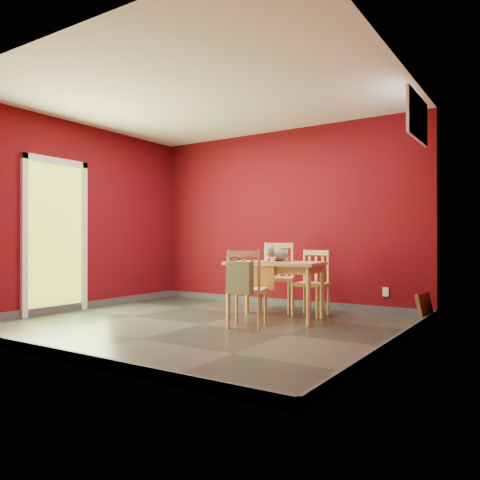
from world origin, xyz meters
The scene contains 13 objects.
ground centered at (0.00, 0.00, 0.00)m, with size 4.50×4.50×0.00m, color #2D342D.
room_shell centered at (0.00, 0.00, 0.05)m, with size 4.50×4.50×4.50m.
doorway centered at (-2.23, -0.40, 1.12)m, with size 0.06×1.01×2.13m.
window centered at (2.23, 1.00, 2.35)m, with size 0.05×0.90×0.50m.
outlet_plate centered at (1.60, 1.99, 0.30)m, with size 0.08×0.01×0.12m, color silver.
dining_table centered at (0.56, 0.79, 0.64)m, with size 1.24×0.82×0.73m.
table_runner centered at (0.56, 0.68, 0.68)m, with size 0.39×0.68×0.33m.
chair_far_left centered at (0.24, 1.43, 0.49)m, with size 0.58×0.58×0.97m.
chair_far_right centered at (0.80, 1.36, 0.44)m, with size 0.41×0.41×0.87m.
chair_near centered at (0.54, 0.14, 0.45)m, with size 0.52×0.52×0.88m.
tote_bag centered at (0.58, -0.06, 0.58)m, with size 0.30×0.18×0.43m.
cat centered at (0.56, 0.84, 0.84)m, with size 0.24×0.47×0.23m, color slate, non-canonical shape.
picture_frame centered at (2.19, 1.57, 0.18)m, with size 0.18×0.37×0.36m.
Camera 1 is at (3.40, -4.38, 0.97)m, focal length 35.00 mm.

